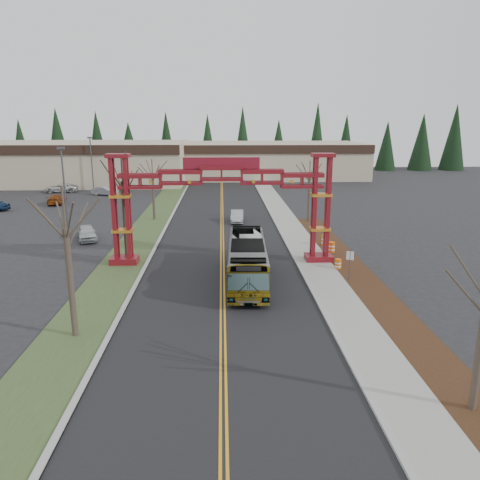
{
  "coord_description": "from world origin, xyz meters",
  "views": [
    {
      "loc": [
        0.03,
        -18.95,
        11.33
      ],
      "look_at": [
        1.26,
        12.77,
        3.25
      ],
      "focal_mm": 35.0,
      "sensor_mm": 36.0,
      "label": 1
    }
  ],
  "objects_px": {
    "barrel_mid": "(332,248)",
    "barrel_north": "(325,241)",
    "silver_sedan": "(237,216)",
    "retail_building_east": "(269,160)",
    "bare_tree_right_far": "(310,178)",
    "transit_bus": "(247,260)",
    "light_pole_near": "(64,182)",
    "light_pole_far": "(92,160)",
    "bare_tree_median_mid": "(123,182)",
    "street_sign": "(350,260)",
    "parked_car_far_a": "(105,191)",
    "gateway_arch": "(222,191)",
    "bare_tree_median_far": "(153,177)",
    "bare_tree_median_near": "(66,229)",
    "parked_car_near_a": "(87,233)",
    "parked_car_far_b": "(61,188)",
    "parked_car_mid_a": "(57,199)",
    "retail_building_west": "(64,162)",
    "barrel_south": "(338,264)"
  },
  "relations": [
    {
      "from": "bare_tree_median_far",
      "to": "bare_tree_right_far",
      "type": "distance_m",
      "value": 18.08
    },
    {
      "from": "bare_tree_median_mid",
      "to": "bare_tree_median_far",
      "type": "xyz_separation_m",
      "value": [
        0.0,
        16.49,
        -1.46
      ]
    },
    {
      "from": "parked_car_far_a",
      "to": "barrel_north",
      "type": "xyz_separation_m",
      "value": [
        27.87,
        -32.13,
        -0.16
      ]
    },
    {
      "from": "bare_tree_median_near",
      "to": "parked_car_far_b",
      "type": "bearing_deg",
      "value": 108.84
    },
    {
      "from": "retail_building_east",
      "to": "transit_bus",
      "type": "distance_m",
      "value": 67.08
    },
    {
      "from": "retail_building_east",
      "to": "bare_tree_median_far",
      "type": "relative_size",
      "value": 5.32
    },
    {
      "from": "parked_car_mid_a",
      "to": "barrel_mid",
      "type": "bearing_deg",
      "value": 135.42
    },
    {
      "from": "gateway_arch",
      "to": "light_pole_near",
      "type": "bearing_deg",
      "value": 140.58
    },
    {
      "from": "gateway_arch",
      "to": "transit_bus",
      "type": "distance_m",
      "value": 6.61
    },
    {
      "from": "bare_tree_median_mid",
      "to": "bare_tree_right_far",
      "type": "relative_size",
      "value": 1.26
    },
    {
      "from": "transit_bus",
      "to": "bare_tree_median_mid",
      "type": "relative_size",
      "value": 1.28
    },
    {
      "from": "parked_car_far_a",
      "to": "street_sign",
      "type": "relative_size",
      "value": 1.85
    },
    {
      "from": "parked_car_near_a",
      "to": "light_pole_near",
      "type": "xyz_separation_m",
      "value": [
        -3.68,
        5.76,
        4.3
      ]
    },
    {
      "from": "gateway_arch",
      "to": "barrel_south",
      "type": "bearing_deg",
      "value": -14.08
    },
    {
      "from": "parked_car_mid_a",
      "to": "barrel_north",
      "type": "height_order",
      "value": "parked_car_mid_a"
    },
    {
      "from": "bare_tree_right_far",
      "to": "light_pole_near",
      "type": "bearing_deg",
      "value": -175.84
    },
    {
      "from": "light_pole_far",
      "to": "barrel_north",
      "type": "height_order",
      "value": "light_pole_far"
    },
    {
      "from": "silver_sedan",
      "to": "bare_tree_median_mid",
      "type": "relative_size",
      "value": 0.46
    },
    {
      "from": "street_sign",
      "to": "barrel_mid",
      "type": "height_order",
      "value": "street_sign"
    },
    {
      "from": "parked_car_far_a",
      "to": "light_pole_near",
      "type": "relative_size",
      "value": 0.48
    },
    {
      "from": "bare_tree_right_far",
      "to": "transit_bus",
      "type": "bearing_deg",
      "value": -111.81
    },
    {
      "from": "bare_tree_median_near",
      "to": "street_sign",
      "type": "height_order",
      "value": "bare_tree_median_near"
    },
    {
      "from": "transit_bus",
      "to": "light_pole_near",
      "type": "relative_size",
      "value": 1.3
    },
    {
      "from": "bare_tree_right_far",
      "to": "light_pole_far",
      "type": "bearing_deg",
      "value": 140.18
    },
    {
      "from": "retail_building_west",
      "to": "street_sign",
      "type": "relative_size",
      "value": 20.2
    },
    {
      "from": "bare_tree_median_far",
      "to": "light_pole_near",
      "type": "xyz_separation_m",
      "value": [
        -8.95,
        -3.69,
        -0.07
      ]
    },
    {
      "from": "bare_tree_right_far",
      "to": "barrel_mid",
      "type": "bearing_deg",
      "value": -91.52
    },
    {
      "from": "silver_sedan",
      "to": "light_pole_far",
      "type": "bearing_deg",
      "value": 134.26
    },
    {
      "from": "parked_car_far_b",
      "to": "barrel_north",
      "type": "xyz_separation_m",
      "value": [
        35.87,
        -35.63,
        -0.18
      ]
    },
    {
      "from": "barrel_mid",
      "to": "parked_car_near_a",
      "type": "bearing_deg",
      "value": 166.0
    },
    {
      "from": "light_pole_near",
      "to": "barrel_north",
      "type": "distance_m",
      "value": 28.37
    },
    {
      "from": "parked_car_far_b",
      "to": "bare_tree_median_near",
      "type": "relative_size",
      "value": 0.63
    },
    {
      "from": "parked_car_mid_a",
      "to": "parked_car_far_b",
      "type": "distance_m",
      "value": 11.7
    },
    {
      "from": "light_pole_near",
      "to": "barrel_mid",
      "type": "relative_size",
      "value": 8.46
    },
    {
      "from": "light_pole_far",
      "to": "silver_sedan",
      "type": "bearing_deg",
      "value": -48.28
    },
    {
      "from": "parked_car_near_a",
      "to": "barrel_south",
      "type": "distance_m",
      "value": 24.67
    },
    {
      "from": "silver_sedan",
      "to": "barrel_north",
      "type": "height_order",
      "value": "silver_sedan"
    },
    {
      "from": "bare_tree_median_mid",
      "to": "street_sign",
      "type": "xyz_separation_m",
      "value": [
        17.18,
        -6.18,
        -4.93
      ]
    },
    {
      "from": "parked_car_far_a",
      "to": "parked_car_far_b",
      "type": "distance_m",
      "value": 8.73
    },
    {
      "from": "barrel_mid",
      "to": "barrel_north",
      "type": "xyz_separation_m",
      "value": [
        -0.11,
        2.37,
        0.02
      ]
    },
    {
      "from": "transit_bus",
      "to": "bare_tree_median_near",
      "type": "bearing_deg",
      "value": -136.12
    },
    {
      "from": "silver_sedan",
      "to": "light_pole_near",
      "type": "relative_size",
      "value": 0.47
    },
    {
      "from": "retail_building_east",
      "to": "silver_sedan",
      "type": "distance_m",
      "value": 46.7
    },
    {
      "from": "silver_sedan",
      "to": "retail_building_east",
      "type": "bearing_deg",
      "value": 82.34
    },
    {
      "from": "retail_building_west",
      "to": "barrel_mid",
      "type": "distance_m",
      "value": 65.07
    },
    {
      "from": "parked_car_far_b",
      "to": "barrel_mid",
      "type": "relative_size",
      "value": 5.03
    },
    {
      "from": "light_pole_near",
      "to": "barrel_mid",
      "type": "xyz_separation_m",
      "value": [
        26.6,
        -11.48,
        -4.52
      ]
    },
    {
      "from": "transit_bus",
      "to": "bare_tree_median_mid",
      "type": "bearing_deg",
      "value": 151.94
    },
    {
      "from": "bare_tree_median_near",
      "to": "street_sign",
      "type": "xyz_separation_m",
      "value": [
        17.18,
        8.26,
        -4.34
      ]
    },
    {
      "from": "silver_sedan",
      "to": "barrel_mid",
      "type": "height_order",
      "value": "silver_sedan"
    }
  ]
}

